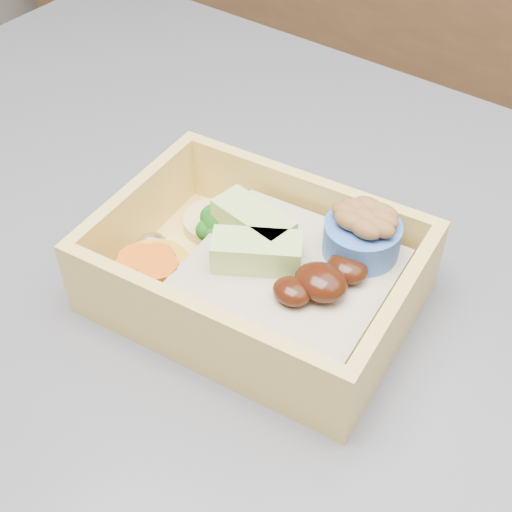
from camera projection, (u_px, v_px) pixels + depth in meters
The scene contains 1 object.
bento_box at pixel (267, 272), 0.48m from camera, with size 0.22×0.17×0.08m.
Camera 1 is at (0.06, -0.29, 1.28)m, focal length 50.00 mm.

